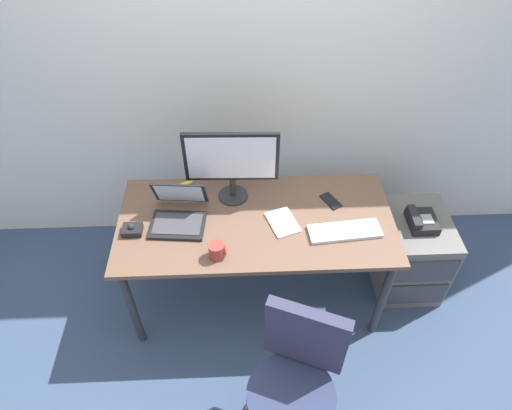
{
  "coord_description": "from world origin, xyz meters",
  "views": [
    {
      "loc": [
        -0.08,
        -1.79,
        2.66
      ],
      "look_at": [
        0.0,
        0.0,
        0.87
      ],
      "focal_mm": 31.47,
      "sensor_mm": 36.0,
      "label": 1
    }
  ],
  "objects_px": {
    "laptop": "(178,213)",
    "cell_phone": "(331,201)",
    "file_cabinet": "(409,252)",
    "banana": "(179,188)",
    "desk_phone": "(421,221)",
    "office_chair": "(294,389)",
    "monitor_main": "(231,161)",
    "paper_notepad": "(283,222)",
    "coffee_mug": "(217,251)",
    "trackball_mouse": "(132,230)",
    "keyboard": "(345,231)"
  },
  "relations": [
    {
      "from": "file_cabinet",
      "to": "cell_phone",
      "type": "height_order",
      "value": "cell_phone"
    },
    {
      "from": "office_chair",
      "to": "keyboard",
      "type": "bearing_deg",
      "value": 65.05
    },
    {
      "from": "file_cabinet",
      "to": "coffee_mug",
      "type": "relative_size",
      "value": 6.03
    },
    {
      "from": "monitor_main",
      "to": "paper_notepad",
      "type": "relative_size",
      "value": 2.62
    },
    {
      "from": "paper_notepad",
      "to": "coffee_mug",
      "type": "bearing_deg",
      "value": -148.72
    },
    {
      "from": "coffee_mug",
      "to": "keyboard",
      "type": "bearing_deg",
      "value": 10.99
    },
    {
      "from": "file_cabinet",
      "to": "laptop",
      "type": "relative_size",
      "value": 1.73
    },
    {
      "from": "desk_phone",
      "to": "banana",
      "type": "height_order",
      "value": "banana"
    },
    {
      "from": "trackball_mouse",
      "to": "coffee_mug",
      "type": "bearing_deg",
      "value": -21.54
    },
    {
      "from": "file_cabinet",
      "to": "monitor_main",
      "type": "bearing_deg",
      "value": 174.37
    },
    {
      "from": "laptop",
      "to": "coffee_mug",
      "type": "bearing_deg",
      "value": -51.1
    },
    {
      "from": "monitor_main",
      "to": "keyboard",
      "type": "xyz_separation_m",
      "value": [
        0.63,
        -0.32,
        -0.27
      ]
    },
    {
      "from": "desk_phone",
      "to": "banana",
      "type": "xyz_separation_m",
      "value": [
        -1.5,
        0.2,
        0.15
      ]
    },
    {
      "from": "file_cabinet",
      "to": "coffee_mug",
      "type": "xyz_separation_m",
      "value": [
        -1.26,
        -0.35,
        0.5
      ]
    },
    {
      "from": "desk_phone",
      "to": "laptop",
      "type": "relative_size",
      "value": 0.59
    },
    {
      "from": "file_cabinet",
      "to": "desk_phone",
      "type": "height_order",
      "value": "desk_phone"
    },
    {
      "from": "file_cabinet",
      "to": "keyboard",
      "type": "height_order",
      "value": "keyboard"
    },
    {
      "from": "file_cabinet",
      "to": "monitor_main",
      "type": "height_order",
      "value": "monitor_main"
    },
    {
      "from": "coffee_mug",
      "to": "cell_phone",
      "type": "distance_m",
      "value": 0.79
    },
    {
      "from": "file_cabinet",
      "to": "cell_phone",
      "type": "relative_size",
      "value": 4.09
    },
    {
      "from": "office_chair",
      "to": "coffee_mug",
      "type": "bearing_deg",
      "value": 122.16
    },
    {
      "from": "coffee_mug",
      "to": "paper_notepad",
      "type": "height_order",
      "value": "coffee_mug"
    },
    {
      "from": "desk_phone",
      "to": "file_cabinet",
      "type": "bearing_deg",
      "value": 63.22
    },
    {
      "from": "desk_phone",
      "to": "cell_phone",
      "type": "xyz_separation_m",
      "value": [
        -0.57,
        0.06,
        0.14
      ]
    },
    {
      "from": "desk_phone",
      "to": "trackball_mouse",
      "type": "relative_size",
      "value": 1.82
    },
    {
      "from": "office_chair",
      "to": "paper_notepad",
      "type": "xyz_separation_m",
      "value": [
        -0.0,
        0.82,
        0.35
      ]
    },
    {
      "from": "file_cabinet",
      "to": "trackball_mouse",
      "type": "xyz_separation_m",
      "value": [
        -1.75,
        -0.16,
        0.48
      ]
    },
    {
      "from": "keyboard",
      "to": "trackball_mouse",
      "type": "distance_m",
      "value": 1.2
    },
    {
      "from": "coffee_mug",
      "to": "cell_phone",
      "type": "height_order",
      "value": "coffee_mug"
    },
    {
      "from": "office_chair",
      "to": "coffee_mug",
      "type": "relative_size",
      "value": 9.46
    },
    {
      "from": "monitor_main",
      "to": "keyboard",
      "type": "height_order",
      "value": "monitor_main"
    },
    {
      "from": "cell_phone",
      "to": "laptop",
      "type": "bearing_deg",
      "value": 157.97
    },
    {
      "from": "desk_phone",
      "to": "keyboard",
      "type": "height_order",
      "value": "keyboard"
    },
    {
      "from": "laptop",
      "to": "paper_notepad",
      "type": "height_order",
      "value": "laptop"
    },
    {
      "from": "file_cabinet",
      "to": "monitor_main",
      "type": "distance_m",
      "value": 1.39
    },
    {
      "from": "file_cabinet",
      "to": "banana",
      "type": "xyz_separation_m",
      "value": [
        -1.51,
        0.19,
        0.48
      ]
    },
    {
      "from": "office_chair",
      "to": "laptop",
      "type": "xyz_separation_m",
      "value": [
        -0.6,
        0.88,
        0.39
      ]
    },
    {
      "from": "desk_phone",
      "to": "office_chair",
      "type": "distance_m",
      "value": 1.29
    },
    {
      "from": "coffee_mug",
      "to": "cell_phone",
      "type": "relative_size",
      "value": 0.68
    },
    {
      "from": "monitor_main",
      "to": "coffee_mug",
      "type": "bearing_deg",
      "value": -100.71
    },
    {
      "from": "keyboard",
      "to": "cell_phone",
      "type": "distance_m",
      "value": 0.26
    },
    {
      "from": "monitor_main",
      "to": "keyboard",
      "type": "relative_size",
      "value": 1.3
    },
    {
      "from": "cell_phone",
      "to": "banana",
      "type": "bearing_deg",
      "value": 142.3
    },
    {
      "from": "file_cabinet",
      "to": "paper_notepad",
      "type": "bearing_deg",
      "value": -172.25
    },
    {
      "from": "office_chair",
      "to": "banana",
      "type": "relative_size",
      "value": 4.8
    },
    {
      "from": "file_cabinet",
      "to": "keyboard",
      "type": "xyz_separation_m",
      "value": [
        -0.54,
        -0.21,
        0.47
      ]
    },
    {
      "from": "laptop",
      "to": "coffee_mug",
      "type": "relative_size",
      "value": 3.49
    },
    {
      "from": "laptop",
      "to": "cell_phone",
      "type": "bearing_deg",
      "value": 6.93
    },
    {
      "from": "laptop",
      "to": "cell_phone",
      "type": "height_order",
      "value": "laptop"
    },
    {
      "from": "monitor_main",
      "to": "cell_phone",
      "type": "relative_size",
      "value": 3.84
    }
  ]
}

